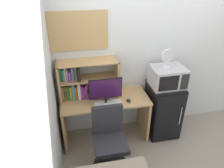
{
  "coord_description": "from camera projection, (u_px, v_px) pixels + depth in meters",
  "views": [
    {
      "loc": [
        -1.32,
        -2.82,
        2.45
      ],
      "look_at": [
        -0.81,
        -0.3,
        1.0
      ],
      "focal_mm": 33.91,
      "sensor_mm": 36.0,
      "label": 1
    }
  ],
  "objects": [
    {
      "name": "computer_mouse",
      "position": [
        128.0,
        100.0,
        3.01
      ],
      "size": [
        0.06,
        0.09,
        0.03
      ],
      "primitive_type": "ellipsoid",
      "color": "black",
      "rests_on": "desk"
    },
    {
      "name": "mini_fridge",
      "position": [
        163.0,
        109.0,
        3.38
      ],
      "size": [
        0.47,
        0.53,
        0.88
      ],
      "color": "black",
      "rests_on": "ground_plane"
    },
    {
      "name": "desk_fan",
      "position": [
        168.0,
        57.0,
        2.93
      ],
      "size": [
        0.19,
        0.11,
        0.28
      ],
      "color": "silver",
      "rests_on": "microwave"
    },
    {
      "name": "desk_chair",
      "position": [
        109.0,
        143.0,
        2.8
      ],
      "size": [
        0.49,
        0.49,
        0.9
      ],
      "color": "black",
      "rests_on": "ground_plane"
    },
    {
      "name": "monitor",
      "position": [
        106.0,
        90.0,
        2.87
      ],
      "size": [
        0.46,
        0.18,
        0.39
      ],
      "color": "black",
      "rests_on": "desk"
    },
    {
      "name": "wall_left",
      "position": [
        40.0,
        144.0,
        1.56
      ],
      "size": [
        0.04,
        4.4,
        2.6
      ],
      "primitive_type": "cube",
      "color": "silver",
      "rests_on": "ground_plane"
    },
    {
      "name": "wall_back",
      "position": [
        184.0,
        50.0,
        3.3
      ],
      "size": [
        6.4,
        0.04,
        2.6
      ],
      "primitive_type": "cube",
      "color": "silver",
      "rests_on": "ground_plane"
    },
    {
      "name": "desk",
      "position": [
        105.0,
        111.0,
        3.19
      ],
      "size": [
        1.28,
        0.55,
        0.75
      ],
      "color": "tan",
      "rests_on": "ground_plane"
    },
    {
      "name": "microwave",
      "position": [
        167.0,
        77.0,
        3.09
      ],
      "size": [
        0.48,
        0.39,
        0.3
      ],
      "color": "#ADADB2",
      "rests_on": "mini_fridge"
    },
    {
      "name": "keyboard",
      "position": [
        108.0,
        103.0,
        2.97
      ],
      "size": [
        0.38,
        0.13,
        0.02
      ],
      "primitive_type": "cube",
      "color": "silver",
      "rests_on": "desk"
    },
    {
      "name": "wall_corkboard",
      "position": [
        79.0,
        31.0,
        2.8
      ],
      "size": [
        0.79,
        0.02,
        0.52
      ],
      "primitive_type": "cube",
      "color": "tan"
    },
    {
      "name": "hutch_bookshelf",
      "position": [
        79.0,
        80.0,
        3.01
      ],
      "size": [
        0.85,
        0.29,
        0.56
      ],
      "color": "tan",
      "rests_on": "desk"
    }
  ]
}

